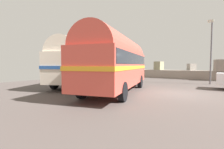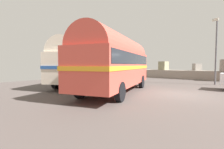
# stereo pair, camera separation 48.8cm
# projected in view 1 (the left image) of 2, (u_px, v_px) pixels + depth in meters

# --- Properties ---
(ground) EXTENTS (32.00, 26.00, 0.02)m
(ground) POSITION_uv_depth(u_px,v_px,m) (180.00, 94.00, 10.16)
(ground) COLOR #4F4642
(breakwater) EXTENTS (31.36, 2.31, 2.46)m
(breakwater) POSITION_uv_depth(u_px,v_px,m) (204.00, 74.00, 19.75)
(breakwater) COLOR gray
(breakwater) RESTS_ON ground
(vintage_coach) EXTENTS (4.95, 8.90, 3.70)m
(vintage_coach) POSITION_uv_depth(u_px,v_px,m) (117.00, 61.00, 10.63)
(vintage_coach) COLOR black
(vintage_coach) RESTS_ON ground
(second_coach) EXTENTS (6.04, 8.73, 3.70)m
(second_coach) POSITION_uv_depth(u_px,v_px,m) (81.00, 62.00, 14.26)
(second_coach) COLOR black
(second_coach) RESTS_ON ground
(lamp_post) EXTENTS (0.44, 0.97, 5.64)m
(lamp_post) POSITION_uv_depth(u_px,v_px,m) (211.00, 49.00, 14.75)
(lamp_post) COLOR #5B5B60
(lamp_post) RESTS_ON ground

